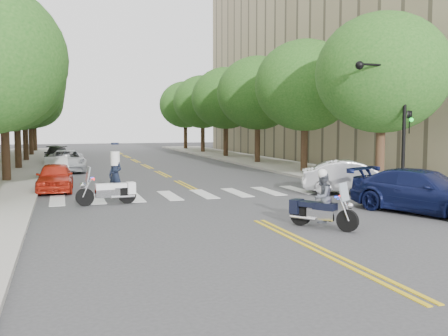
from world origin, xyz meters
name	(u,v)px	position (x,y,z in m)	size (l,w,h in m)	color
ground	(259,221)	(0.00, 0.00, 0.00)	(140.00, 140.00, 0.00)	#38383A
sidewalk_left	(8,169)	(-9.50, 22.00, 0.07)	(5.00, 60.00, 0.15)	#9E9991
sidewalk_right	(265,162)	(9.50, 22.00, 0.07)	(5.00, 60.00, 0.15)	#9E9991
building_right	(409,42)	(26.00, 26.00, 11.00)	(26.00, 44.00, 22.00)	tan
tree_l_1	(3,77)	(-8.80, 14.00, 5.55)	(6.40, 6.40, 8.45)	#382316
tree_l_2	(16,88)	(-8.80, 22.00, 5.55)	(6.40, 6.40, 8.45)	#382316
tree_l_3	(24,95)	(-8.80, 30.00, 5.55)	(6.40, 6.40, 8.45)	#382316
tree_l_4	(30,99)	(-8.80, 38.00, 5.55)	(6.40, 6.40, 8.45)	#382316
tree_l_5	(34,103)	(-8.80, 46.00, 5.55)	(6.40, 6.40, 8.45)	#382316
tree_r_0	(382,73)	(8.80, 6.00, 5.55)	(6.40, 6.40, 8.45)	#382316
tree_r_1	(305,86)	(8.80, 14.00, 5.55)	(6.40, 6.40, 8.45)	#382316
tree_r_2	(258,93)	(8.80, 22.00, 5.55)	(6.40, 6.40, 8.45)	#382316
tree_r_3	(226,98)	(8.80, 30.00, 5.55)	(6.40, 6.40, 8.45)	#382316
tree_r_4	(203,102)	(8.80, 38.00, 5.55)	(6.40, 6.40, 8.45)	#382316
tree_r_5	(185,105)	(8.80, 46.00, 5.55)	(6.40, 6.40, 8.45)	#382316
traffic_signal_pole	(395,110)	(7.72, 3.50, 3.72)	(2.82, 0.42, 6.00)	black
motorcycle_police	(320,202)	(1.32, -1.62, 0.80)	(1.42, 1.96, 1.79)	black
motorcycle_parked	(112,191)	(-4.18, 4.85, 0.52)	(2.31, 0.66, 1.49)	black
officer_standing	(115,175)	(-3.81, 6.97, 0.94)	(0.68, 0.45, 1.87)	black
convertible	(353,177)	(6.36, 4.50, 0.75)	(1.58, 4.53, 1.49)	silver
sedan_blue	(424,192)	(6.00, -0.50, 0.76)	(2.12, 5.22, 1.52)	#0F1641
parked_car_a	(55,177)	(-6.30, 9.50, 0.67)	(1.58, 3.92, 1.33)	red
parked_car_b	(56,168)	(-6.30, 15.42, 0.61)	(1.30, 3.72, 1.23)	silver
parked_car_c	(67,161)	(-5.68, 19.50, 0.72)	(2.38, 5.16, 1.43)	#B1B5B9
parked_car_d	(57,155)	(-6.30, 26.29, 0.69)	(1.94, 4.78, 1.39)	black
parked_car_e	(58,152)	(-6.30, 31.85, 0.69)	(1.63, 4.06, 1.38)	#9FA0A5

